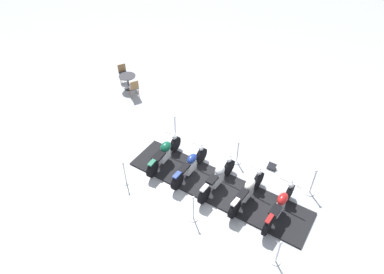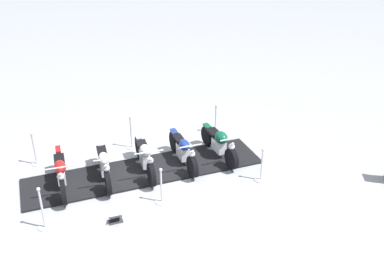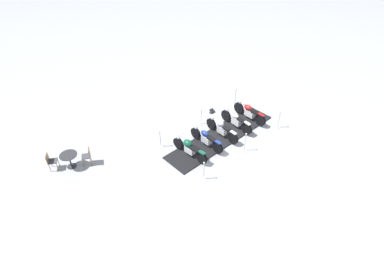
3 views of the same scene
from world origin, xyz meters
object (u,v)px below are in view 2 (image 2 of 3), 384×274
Objects in this scene: motorcycle_cream at (104,164)px; stanchion_right_front at (43,216)px; stanchion_left_front at (35,153)px; stanchion_right_rear at (261,171)px; info_placard at (116,219)px; motorcycle_forest at (219,143)px; motorcycle_navy at (183,151)px; motorcycle_chrome at (145,157)px; stanchion_left_rear at (216,123)px; stanchion_right_mid at (162,192)px; stanchion_left_mid at (131,138)px; motorcycle_maroon at (61,172)px.

stanchion_right_front reaches higher than motorcycle_cream.
motorcycle_cream is 2.37m from stanchion_left_front.
motorcycle_cream is 1.76× the size of stanchion_right_front.
stanchion_right_rear is 2.55× the size of info_placard.
stanchion_right_rear is at bearing -145.36° from stanchion_right_front.
motorcycle_cream is at bearing 172.08° from stanchion_left_front.
motorcycle_forest is at bearing 94.22° from motorcycle_cream.
motorcycle_navy is at bearing -141.78° from info_placard.
motorcycle_chrome reaches higher than motorcycle_navy.
stanchion_right_front is (1.51, 2.91, -0.16)m from motorcycle_chrome.
stanchion_left_rear is 0.90× the size of stanchion_right_front.
stanchion_right_mid is 2.90m from stanchion_right_rear.
stanchion_right_front is at bearing 34.64° from stanchion_right_mid.
motorcycle_navy is at bearing -6.94° from stanchion_right_rear.
stanchion_left_mid is 0.96× the size of stanchion_right_front.
stanchion_right_front is at bearing -68.46° from motorcycle_navy.
stanchion_right_mid is at bearing -163.66° from info_placard.
motorcycle_cream is 1.83× the size of stanchion_left_mid.
stanchion_left_rear is at bearing -116.87° from stanchion_right_front.
motorcycle_chrome is 1.76× the size of stanchion_right_front.
motorcycle_maroon reaches higher than stanchion_right_rear.
motorcycle_chrome is 3.32m from stanchion_left_rear.
info_placard is at bearing 149.15° from stanchion_left_front.
motorcycle_cream is 4.34m from stanchion_right_rear.
motorcycle_cream is 2.31m from motorcycle_navy.
motorcycle_forest is at bearing 179.88° from stanchion_left_mid.
stanchion_right_mid is (-2.77, -0.05, -0.22)m from motorcycle_maroon.
stanchion_left_front is at bearing 34.64° from stanchion_left_mid.
stanchion_left_rear is at bearing -98.01° from stanchion_right_mid.
motorcycle_forest is 1.81× the size of stanchion_right_mid.
stanchion_left_front is (5.20, 1.64, -0.15)m from motorcycle_forest.
stanchion_left_mid is at bearing -12.70° from stanchion_right_rear.
motorcycle_cream is 1.98m from info_placard.
info_placard is at bearing -51.14° from motorcycle_navy.
motorcycle_cream is 3.47m from motorcycle_forest.
stanchion_right_front is 1.68m from info_placard.
motorcycle_maroon is 2.00× the size of stanchion_right_mid.
motorcycle_chrome is 1.96× the size of stanchion_left_rear.
info_placard is (-1.54, -0.60, -0.29)m from stanchion_right_front.
motorcycle_maroon reaches higher than motorcycle_forest.
motorcycle_cream is at bearing -93.36° from motorcycle_forest.
motorcycle_cream reaches higher than stanchion_right_mid.
info_placard is (-3.32, 1.99, -0.30)m from stanchion_left_front.
stanchion_right_mid is 4.28m from stanchion_left_front.
stanchion_right_rear is at bearing 73.43° from motorcycle_cream.
motorcycle_forest is 4.65× the size of info_placard.
motorcycle_cream is 1.00× the size of motorcycle_chrome.
stanchion_left_mid is (1.79, -2.59, 0.04)m from stanchion_right_mid.
motorcycle_forest is 1.67× the size of stanchion_left_mid.
motorcycle_forest is 4.11m from info_placard.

